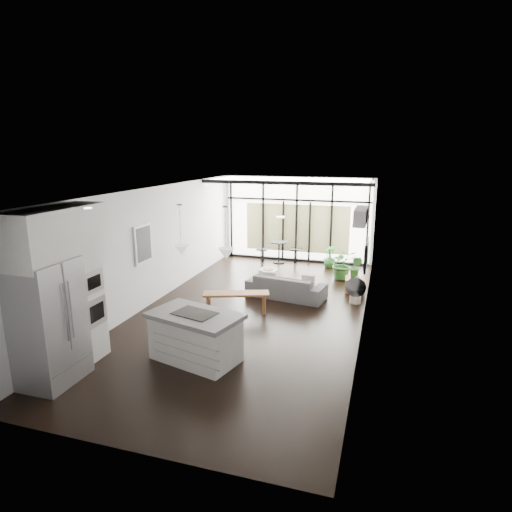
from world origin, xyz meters
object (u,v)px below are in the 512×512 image
Objects in this scene: pouf at (268,276)px; fridge at (48,323)px; milk_can at (356,293)px; island at (196,337)px; tv at (367,254)px; console_bench at (236,303)px; sofa at (286,283)px.

fridge is at bearing -107.98° from pouf.
island is at bearing -123.16° from milk_can.
island is 4.55m from tv.
console_bench is at bearing -156.79° from tv.
sofa is at bearing -176.92° from milk_can.
console_bench is (-0.86, -1.37, -0.15)m from sofa.
sofa reaches higher than milk_can.
tv is at bearing 4.02° from console_bench.
tv is at bearing -22.81° from pouf.
island reaches higher than console_bench.
fridge reaches higher than island.
sofa is 1.33× the size of console_bench.
sofa is at bearing 93.05° from island.
fridge is at bearing 71.28° from sofa.
sofa is 2.14m from tv.
milk_can is at bearing 10.37° from console_bench.
pouf is at bearing 72.02° from fridge.
fridge is 5.75m from sofa.
pouf is at bearing 157.19° from tv.
milk_can is 0.48× the size of tv.
pouf is (1.95, 6.00, -0.79)m from fridge.
console_bench is 2.96m from milk_can.
console_bench is (-0.08, 2.36, -0.20)m from island.
tv reaches higher than milk_can.
island is at bearing 87.41° from sofa.
sofa is 1.72m from milk_can.
island is at bearing -107.29° from console_bench.
sofa is at bearing 38.77° from console_bench.
tv is (4.60, 4.88, 0.30)m from fridge.
console_bench is at bearing 63.71° from fridge.
tv reaches higher than console_bench.
tv is at bearing -51.69° from milk_can.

